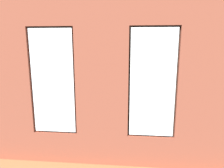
{
  "coord_description": "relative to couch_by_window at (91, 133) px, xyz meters",
  "views": [
    {
      "loc": [
        -0.53,
        6.47,
        2.37
      ],
      "look_at": [
        0.04,
        0.4,
        1.14
      ],
      "focal_mm": 32.0,
      "sensor_mm": 36.0,
      "label": 1
    }
  ],
  "objects": [
    {
      "name": "cup_ceramic",
      "position": [
        -0.08,
        -2.78,
        0.15
      ],
      "size": [
        0.07,
        0.07,
        0.08
      ],
      "primitive_type": "cylinder",
      "color": "silver",
      "rests_on": "coffee_table"
    },
    {
      "name": "potted_plant_by_left_couch",
      "position": [
        -2.32,
        -3.36,
        0.06
      ],
      "size": [
        0.36,
        0.36,
        0.6
      ],
      "color": "beige",
      "rests_on": "ground_plane"
    },
    {
      "name": "potted_plant_near_tv",
      "position": [
        1.78,
        -1.29,
        0.13
      ],
      "size": [
        0.44,
        0.44,
        0.72
      ],
      "color": "beige",
      "rests_on": "ground_plane"
    },
    {
      "name": "candle_jar",
      "position": [
        0.14,
        -2.54,
        0.17
      ],
      "size": [
        0.08,
        0.08,
        0.11
      ],
      "primitive_type": "cylinder",
      "color": "#B7333D",
      "rests_on": "coffee_table"
    },
    {
      "name": "couch_left",
      "position": [
        -2.72,
        -1.97,
        0.0
      ],
      "size": [
        1.01,
        1.93,
        0.8
      ],
      "rotation": [
        0.0,
        0.0,
        1.49
      ],
      "color": "black",
      "rests_on": "ground_plane"
    },
    {
      "name": "papasan_chair",
      "position": [
        0.73,
        -4.28,
        0.11
      ],
      "size": [
        1.09,
        1.09,
        0.69
      ],
      "color": "olive",
      "rests_on": "ground_plane"
    },
    {
      "name": "media_console",
      "position": [
        2.33,
        -2.39,
        -0.07
      ],
      "size": [
        1.3,
        0.42,
        0.53
      ],
      "primitive_type": "cube",
      "color": "black",
      "rests_on": "ground_plane"
    },
    {
      "name": "couch_by_window",
      "position": [
        0.0,
        0.0,
        0.0
      ],
      "size": [
        1.88,
        0.87,
        0.8
      ],
      "color": "black",
      "rests_on": "ground_plane"
    },
    {
      "name": "white_wall_right",
      "position": [
        2.63,
        -2.0,
        1.26
      ],
      "size": [
        0.1,
        5.45,
        3.18
      ],
      "primitive_type": "cube",
      "color": "silver",
      "rests_on": "ground_plane"
    },
    {
      "name": "tv_flatscreen",
      "position": [
        2.33,
        -2.4,
        0.62
      ],
      "size": [
        1.25,
        0.2,
        0.84
      ],
      "color": "black",
      "rests_on": "media_console"
    },
    {
      "name": "brick_wall_with_windows",
      "position": [
        -0.37,
        0.65,
        1.24
      ],
      "size": [
        6.1,
        0.3,
        3.18
      ],
      "color": "brown",
      "rests_on": "ground_plane"
    },
    {
      "name": "coffee_table",
      "position": [
        -0.24,
        -2.67,
        0.06
      ],
      "size": [
        1.24,
        0.88,
        0.44
      ],
      "color": "#A87547",
      "rests_on": "ground_plane"
    },
    {
      "name": "ground_plane",
      "position": [
        -0.37,
        -2.2,
        -0.38
      ],
      "size": [
        6.7,
        6.45,
        0.1
      ],
      "primitive_type": "cube",
      "color": "#99663D"
    },
    {
      "name": "remote_black",
      "position": [
        -0.58,
        -2.82,
        0.12
      ],
      "size": [
        0.17,
        0.13,
        0.02
      ],
      "primitive_type": "cube",
      "rotation": [
        0.0,
        0.0,
        4.21
      ],
      "color": "black",
      "rests_on": "coffee_table"
    },
    {
      "name": "table_plant_small",
      "position": [
        -0.24,
        -2.67,
        0.22
      ],
      "size": [
        0.13,
        0.13,
        0.21
      ],
      "color": "gray",
      "rests_on": "coffee_table"
    },
    {
      "name": "potted_plant_corner_near_left",
      "position": [
        -2.88,
        -4.43,
        0.17
      ],
      "size": [
        0.79,
        0.79,
        1.16
      ],
      "color": "beige",
      "rests_on": "ground_plane"
    },
    {
      "name": "remote_silver",
      "position": [
        -0.33,
        -2.54,
        0.12
      ],
      "size": [
        0.11,
        0.18,
        0.02
      ],
      "primitive_type": "cube",
      "rotation": [
        0.0,
        0.0,
        0.36
      ],
      "color": "#B2B2B7",
      "rests_on": "coffee_table"
    },
    {
      "name": "potted_plant_between_couches",
      "position": [
        -1.39,
        -0.06,
        0.15
      ],
      "size": [
        0.84,
        0.71,
        1.33
      ],
      "color": "#47423D",
      "rests_on": "ground_plane"
    }
  ]
}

